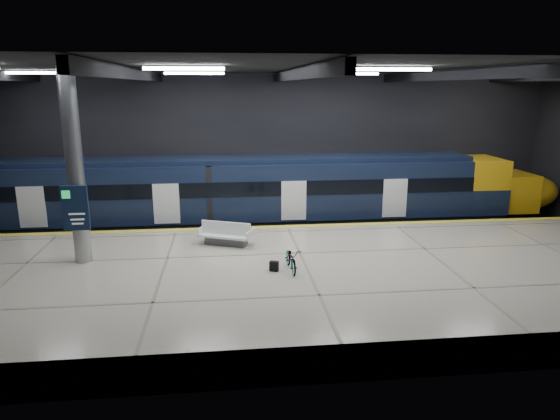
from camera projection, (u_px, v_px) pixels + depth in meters
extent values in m
plane|color=black|center=(296.00, 271.00, 20.37)|extent=(30.00, 30.00, 0.00)
cube|color=black|center=(276.00, 149.00, 27.12)|extent=(30.00, 0.10, 8.00)
cube|color=black|center=(345.00, 232.00, 11.69)|extent=(30.00, 0.10, 8.00)
cube|color=black|center=(298.00, 67.00, 18.44)|extent=(30.00, 16.00, 0.10)
cube|color=black|center=(132.00, 74.00, 17.86)|extent=(0.25, 16.00, 0.40)
cube|color=black|center=(297.00, 74.00, 18.50)|extent=(0.25, 16.00, 0.40)
cube|color=black|center=(452.00, 75.00, 19.14)|extent=(0.25, 16.00, 0.40)
cube|color=white|center=(184.00, 69.00, 16.11)|extent=(2.60, 0.18, 0.10)
cube|color=white|center=(394.00, 69.00, 16.86)|extent=(2.60, 0.18, 0.10)
cube|color=white|center=(28.00, 73.00, 21.15)|extent=(2.60, 0.18, 0.10)
cube|color=white|center=(194.00, 73.00, 21.90)|extent=(2.60, 0.18, 0.10)
cube|color=white|center=(350.00, 74.00, 22.65)|extent=(2.60, 0.18, 0.10)
cube|color=white|center=(496.00, 74.00, 23.40)|extent=(2.60, 0.18, 0.10)
cube|color=#B7AC9B|center=(306.00, 281.00, 17.83)|extent=(30.00, 11.00, 1.10)
cube|color=yellow|center=(288.00, 226.00, 22.76)|extent=(30.00, 0.40, 0.01)
cube|color=gray|center=(282.00, 235.00, 24.96)|extent=(30.00, 0.08, 0.16)
cube|color=gray|center=(279.00, 227.00, 26.35)|extent=(30.00, 0.08, 0.16)
cube|color=black|center=(231.00, 224.00, 25.27)|extent=(24.00, 2.58, 0.80)
cube|color=black|center=(230.00, 189.00, 24.84)|extent=(24.00, 2.80, 2.75)
cube|color=black|center=(230.00, 160.00, 24.48)|extent=(24.00, 2.30, 0.24)
cube|color=black|center=(231.00, 190.00, 23.42)|extent=(24.00, 0.04, 0.70)
cube|color=white|center=(294.00, 201.00, 23.88)|extent=(1.20, 0.05, 1.90)
cube|color=#EDAA13|center=(478.00, 184.00, 26.24)|extent=(2.00, 2.80, 2.75)
ellipsoid|color=#EDAA13|center=(524.00, 192.00, 26.63)|extent=(3.60, 2.52, 1.90)
cube|color=black|center=(484.00, 181.00, 26.23)|extent=(1.60, 2.38, 0.80)
cube|color=#595B60|center=(226.00, 241.00, 20.13)|extent=(1.75, 1.14, 0.31)
cube|color=white|center=(226.00, 235.00, 20.07)|extent=(2.28, 1.64, 0.08)
cube|color=white|center=(226.00, 228.00, 20.00)|extent=(1.96, 0.90, 0.52)
cube|color=white|center=(202.00, 230.00, 20.34)|extent=(0.41, 0.84, 0.31)
cube|color=white|center=(251.00, 234.00, 19.75)|extent=(0.41, 0.84, 0.31)
imported|color=#99999E|center=(291.00, 259.00, 17.25)|extent=(0.64, 1.62, 0.84)
cube|color=black|center=(274.00, 266.00, 17.24)|extent=(0.35, 0.28, 0.35)
cylinder|color=#9EA0A5|center=(75.00, 168.00, 17.45)|extent=(0.60, 0.60, 6.90)
cube|color=#0E1C35|center=(75.00, 208.00, 17.37)|extent=(0.90, 0.12, 1.60)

